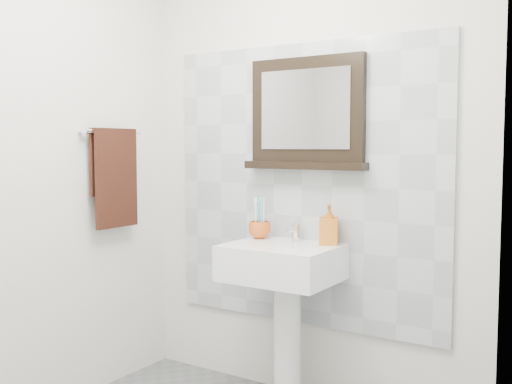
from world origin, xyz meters
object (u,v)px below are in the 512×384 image
at_px(soap_dispenser, 329,225).
at_px(hand_towel, 114,170).
at_px(pedestal_sink, 283,280).
at_px(toothbrush_cup, 260,230).
at_px(framed_mirror, 307,116).

height_order(soap_dispenser, hand_towel, hand_towel).
distance_m(pedestal_sink, hand_towel, 1.12).
distance_m(toothbrush_cup, hand_towel, 0.87).
relative_size(soap_dispenser, framed_mirror, 0.30).
xyz_separation_m(framed_mirror, hand_towel, (-0.98, -0.43, -0.29)).
bearing_deg(framed_mirror, soap_dispenser, -20.21).
xyz_separation_m(toothbrush_cup, framed_mirror, (0.24, 0.09, 0.61)).
relative_size(toothbrush_cup, hand_towel, 0.21).
height_order(pedestal_sink, toothbrush_cup, pedestal_sink).
bearing_deg(framed_mirror, pedestal_sink, -99.53).
distance_m(toothbrush_cup, soap_dispenser, 0.41).
bearing_deg(soap_dispenser, framed_mirror, 137.58).
distance_m(pedestal_sink, soap_dispenser, 0.37).
xyz_separation_m(toothbrush_cup, hand_towel, (-0.74, -0.34, 0.32)).
xyz_separation_m(toothbrush_cup, soap_dispenser, (0.40, 0.03, 0.06)).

